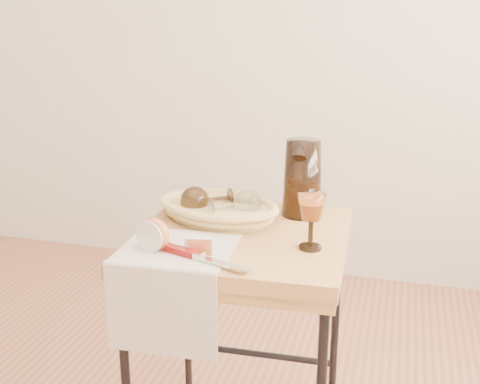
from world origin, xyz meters
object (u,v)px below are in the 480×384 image
(goblet_lying_a, at_px, (210,199))
(goblet_lying_b, at_px, (232,206))
(bread_basket, at_px, (218,211))
(apple_half, at_px, (155,234))
(side_table, at_px, (242,348))
(table_knife, at_px, (202,256))
(wine_goblet, at_px, (311,221))
(tea_towel, at_px, (177,249))
(pitcher, at_px, (302,178))

(goblet_lying_a, distance_m, goblet_lying_b, 0.08)
(bread_basket, xyz_separation_m, apple_half, (-0.08, -0.26, 0.02))
(side_table, distance_m, table_knife, 0.43)
(wine_goblet, bearing_deg, table_knife, -146.79)
(bread_basket, distance_m, table_knife, 0.30)
(goblet_lying_a, bearing_deg, side_table, 108.74)
(bread_basket, distance_m, goblet_lying_b, 0.06)
(apple_half, height_order, table_knife, apple_half)
(wine_goblet, distance_m, table_knife, 0.28)
(tea_towel, xyz_separation_m, apple_half, (-0.05, -0.02, 0.04))
(bread_basket, height_order, apple_half, apple_half)
(pitcher, height_order, wine_goblet, pitcher)
(tea_towel, bearing_deg, bread_basket, 80.02)
(bread_basket, height_order, wine_goblet, wine_goblet)
(tea_towel, relative_size, wine_goblet, 1.87)
(goblet_lying_b, distance_m, wine_goblet, 0.27)
(wine_goblet, xyz_separation_m, table_knife, (-0.23, -0.15, -0.06))
(goblet_lying_a, distance_m, pitcher, 0.27)
(tea_towel, height_order, goblet_lying_a, goblet_lying_a)
(goblet_lying_b, height_order, pitcher, pitcher)
(tea_towel, bearing_deg, side_table, 49.73)
(table_knife, bearing_deg, goblet_lying_b, 109.10)
(tea_towel, height_order, goblet_lying_b, goblet_lying_b)
(tea_towel, relative_size, goblet_lying_b, 2.06)
(tea_towel, xyz_separation_m, table_knife, (0.08, -0.05, 0.01))
(side_table, xyz_separation_m, goblet_lying_a, (-0.12, 0.09, 0.41))
(goblet_lying_b, distance_m, apple_half, 0.27)
(bread_basket, height_order, goblet_lying_a, goblet_lying_a)
(tea_towel, xyz_separation_m, bread_basket, (0.03, 0.24, 0.02))
(goblet_lying_b, bearing_deg, apple_half, -150.18)
(goblet_lying_b, bearing_deg, tea_towel, -141.76)
(side_table, height_order, tea_towel, tea_towel)
(bread_basket, relative_size, goblet_lying_a, 2.35)
(bread_basket, bearing_deg, apple_half, -94.18)
(wine_goblet, relative_size, apple_half, 1.69)
(pitcher, xyz_separation_m, wine_goblet, (0.07, -0.25, -0.04))
(side_table, relative_size, wine_goblet, 4.81)
(pitcher, distance_m, table_knife, 0.44)
(bread_basket, height_order, goblet_lying_b, goblet_lying_b)
(bread_basket, relative_size, goblet_lying_b, 2.41)
(goblet_lying_b, distance_m, pitcher, 0.22)
(goblet_lying_a, xyz_separation_m, apple_half, (-0.05, -0.27, -0.01))
(bread_basket, distance_m, wine_goblet, 0.32)
(goblet_lying_a, distance_m, wine_goblet, 0.35)
(pitcher, xyz_separation_m, table_knife, (-0.17, -0.40, -0.10))
(pitcher, bearing_deg, goblet_lying_b, -145.55)
(apple_half, bearing_deg, goblet_lying_a, 95.10)
(apple_half, bearing_deg, table_knife, 1.42)
(goblet_lying_a, bearing_deg, bread_basket, 120.37)
(goblet_lying_b, xyz_separation_m, apple_half, (-0.13, -0.24, -0.01))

